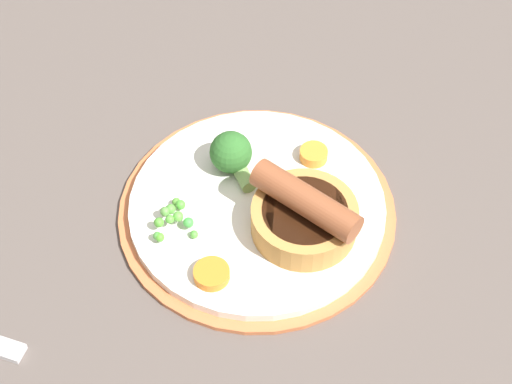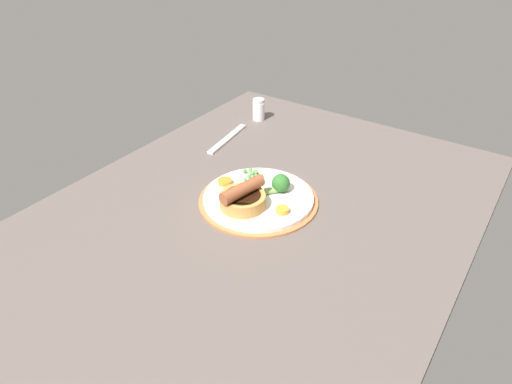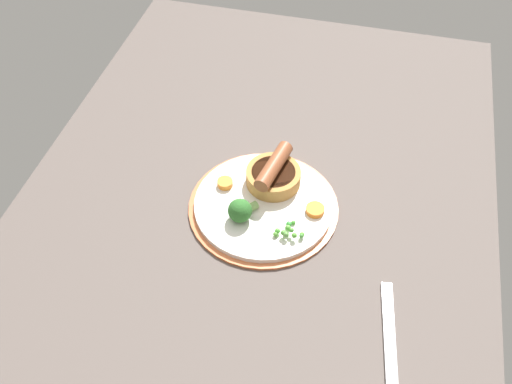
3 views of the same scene
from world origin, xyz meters
TOP-DOWN VIEW (x-y plane):
  - dining_table at (0.00, 0.00)cm, footprint 110.00×80.00cm
  - dinner_plate at (-4.07, -1.74)cm, footprint 25.17×25.17cm
  - sausage_pudding at (0.80, -2.29)cm, footprint 10.48×9.32cm
  - pea_pile at (-9.58, -7.12)cm, footprint 4.01×4.89cm
  - broccoli_floret_near at (-8.11, 1.02)cm, footprint 5.39×4.99cm
  - carrot_slice_0 at (-3.92, -10.40)cm, footprint 3.19×3.19cm
  - carrot_slice_1 at (-1.87, 5.52)cm, footprint 3.72×3.72cm

SIDE VIEW (x-z plane):
  - dining_table at x=0.00cm, z-range 0.00..3.00cm
  - dinner_plate at x=-4.07cm, z-range 2.87..4.27cm
  - carrot_slice_0 at x=-3.92cm, z-range 4.40..5.33cm
  - carrot_slice_1 at x=-1.87cm, z-range 4.40..5.46cm
  - pea_pile at x=-9.58cm, z-range 4.46..6.16cm
  - broccoli_floret_near at x=-8.11cm, z-range 4.30..8.23cm
  - sausage_pudding at x=0.80cm, z-range 3.73..9.03cm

